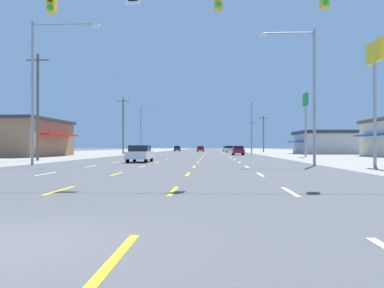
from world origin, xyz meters
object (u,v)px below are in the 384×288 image
streetlight_left_row_0 (40,81)px  streetlight_right_row_0 (309,87)px  hatchback_far_left_far (177,149)px  pole_sign_right_row_1 (306,109)px  streetlight_right_row_1 (249,124)px  sedan_far_right_near (238,150)px  hatchback_far_right_mid (229,149)px  pole_sign_right_row_0 (375,70)px  sedan_inner_left_nearest (140,154)px  sedan_center_turn_midfar (201,149)px  sedan_far_right_farther (226,149)px  streetlight_left_row_1 (143,126)px

streetlight_left_row_0 → streetlight_right_row_0: streetlight_left_row_0 is taller
hatchback_far_left_far → streetlight_left_row_0: 88.08m
streetlight_left_row_0 → pole_sign_right_row_1: bearing=44.4°
hatchback_far_left_far → pole_sign_right_row_1: pole_sign_right_row_1 is taller
hatchback_far_left_far → streetlight_right_row_1: (16.68, -42.22, 4.72)m
sedan_far_right_near → hatchback_far_right_mid: size_ratio=1.15×
streetlight_left_row_0 → streetlight_right_row_0: bearing=0.0°
hatchback_far_left_far → streetlight_right_row_0: streetlight_right_row_0 is taller
sedan_far_right_near → pole_sign_right_row_0: (6.87, -37.46, 5.84)m
sedan_inner_left_nearest → sedan_center_turn_midfar: (3.29, 71.37, 0.00)m
sedan_far_right_near → streetlight_right_row_1: bearing=73.8°
streetlight_right_row_1 → sedan_center_turn_midfar: bearing=107.2°
sedan_far_right_near → pole_sign_right_row_0: pole_sign_right_row_0 is taller
sedan_far_right_farther → pole_sign_right_row_1: size_ratio=0.55×
hatchback_far_left_far → sedan_inner_left_nearest: bearing=-87.4°
hatchback_far_right_mid → sedan_center_turn_midfar: bearing=126.9°
hatchback_far_left_far → pole_sign_right_row_0: bearing=-76.7°
sedan_center_turn_midfar → streetlight_right_row_0: size_ratio=0.47×
sedan_far_right_farther → streetlight_left_row_0: 94.27m
streetlight_left_row_0 → streetlight_right_row_1: size_ratio=1.10×
sedan_far_right_farther → streetlight_left_row_0: (-16.80, -92.61, 5.39)m
sedan_far_right_near → sedan_far_right_farther: bearing=90.0°
sedan_inner_left_nearest → hatchback_far_right_mid: hatchback_far_right_mid is taller
sedan_far_right_farther → streetlight_left_row_1: streetlight_left_row_1 is taller
hatchback_far_left_far → sedan_far_right_farther: 14.88m
streetlight_right_row_0 → streetlight_left_row_1: streetlight_right_row_0 is taller
sedan_far_right_near → pole_sign_right_row_0: size_ratio=0.53×
sedan_center_turn_midfar → sedan_far_right_farther: bearing=65.2°
hatchback_far_right_mid → streetlight_left_row_1: bearing=-127.1°
streetlight_right_row_0 → sedan_inner_left_nearest: bearing=156.0°
hatchback_far_left_far → streetlight_right_row_0: size_ratio=0.40×
sedan_center_turn_midfar → streetlight_right_row_1: (9.73, -31.51, 4.74)m
sedan_inner_left_nearest → pole_sign_right_row_0: bearing=-21.0°
sedan_inner_left_nearest → hatchback_far_left_far: hatchback_far_left_far is taller
hatchback_far_right_mid → hatchback_far_left_far: size_ratio=1.00×
hatchback_far_right_mid → pole_sign_right_row_1: size_ratio=0.48×
hatchback_far_left_far → streetlight_left_row_0: (-2.70, -87.88, 5.36)m
streetlight_left_row_1 → streetlight_left_row_0: bearing=-89.9°
sedan_far_right_farther → streetlight_right_row_0: (2.57, -92.61, 4.82)m
pole_sign_right_row_0 → streetlight_left_row_1: size_ratio=0.98×
sedan_far_right_near → hatchback_far_right_mid: 31.14m
sedan_far_right_near → streetlight_right_row_1: (2.62, 9.01, 4.74)m
sedan_far_right_near → streetlight_left_row_0: streetlight_left_row_0 is taller
hatchback_far_left_far → pole_sign_right_row_0: size_ratio=0.46×
sedan_far_right_near → sedan_far_right_farther: 55.97m
sedan_center_turn_midfar → hatchback_far_left_far: 12.77m
sedan_far_right_near → pole_sign_right_row_1: pole_sign_right_row_1 is taller
sedan_inner_left_nearest → sedan_far_right_farther: (10.45, 86.81, 0.00)m
streetlight_left_row_0 → streetlight_left_row_1: 45.67m
sedan_center_turn_midfar → streetlight_left_row_0: 77.95m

